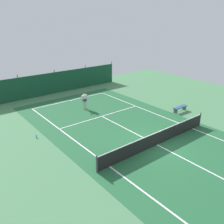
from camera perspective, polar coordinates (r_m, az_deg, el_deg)
name	(u,v)px	position (r m, az deg, el deg)	size (l,w,h in m)	color
ground_plane	(157,145)	(16.89, 10.60, -7.66)	(36.00, 36.00, 0.00)	#4C8456
court_surface	(157,145)	(16.89, 10.60, -7.65)	(11.02, 26.60, 0.01)	#236038
tennis_net	(157,138)	(16.65, 10.72, -6.13)	(10.12, 0.10, 1.10)	black
back_fence	(54,86)	(28.58, -13.59, 5.92)	(16.30, 0.98, 2.70)	#14472D
tennis_player	(84,99)	(22.63, -6.56, 3.02)	(0.82, 0.67, 1.64)	#D8AD8C
tennis_ball_near_player	(114,103)	(24.21, 0.44, 2.11)	(0.07, 0.07, 0.07)	#CCDB33
tennis_ball_midcourt	(164,124)	(19.97, 12.14, -2.85)	(0.07, 0.07, 0.07)	#CCDB33
tennis_ball_by_sideline	(102,94)	(27.25, -2.29, 4.36)	(0.07, 0.07, 0.07)	#CCDB33
courtside_bench	(180,108)	(22.90, 15.85, 0.97)	(1.60, 0.40, 0.49)	#335184
water_bottle	(36,136)	(18.29, -17.50, -5.50)	(0.08, 0.08, 0.24)	#338CD8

